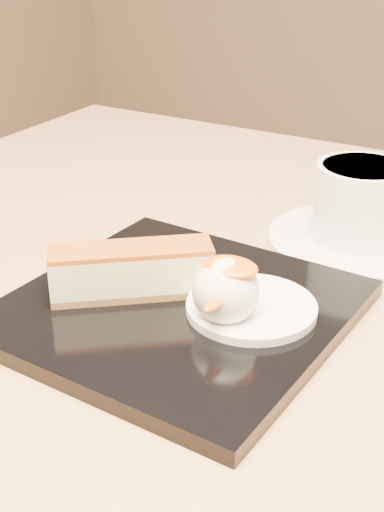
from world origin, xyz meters
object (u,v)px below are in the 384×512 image
Objects in this scene: table at (197,442)px; coffee_cup at (363,201)px; saucer at (356,242)px; ice_cream_scoop at (226,291)px; dessert_plate at (178,310)px; cheesecake at (132,271)px.

table is 0.25m from coffee_cup.
saucer reaches higher than table.
saucer is (0.03, 0.18, -0.03)m from ice_cream_scoop.
table is at bearing 134.37° from ice_cream_scoop.
coffee_cup is (0.07, 0.17, 0.04)m from dessert_plate.
dessert_plate is at bearing -114.02° from coffee_cup.
table is 0.19m from cheesecake.
coffee_cup is (0.09, 0.13, 0.20)m from table.
coffee_cup reaches higher than table.
saucer is (0.07, 0.17, -0.00)m from dessert_plate.
coffee_cup reaches higher than cheesecake.
coffee_cup is at bearing 55.91° from table.
cheesecake reaches higher than table.
saucer is at bearing 79.65° from ice_cream_scoop.
cheesecake is at bearing -171.87° from dessert_plate.
ice_cream_scoop is at bearing -7.13° from dessert_plate.
saucer is at bearing 56.52° from table.
table is 3.64× the size of dessert_plate.
dessert_plate is 2.02× the size of cheesecake.
dessert_plate is 4.90× the size of ice_cream_scoop.
ice_cream_scoop reaches higher than cheesecake.
cheesecake is at bearing -114.43° from table.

